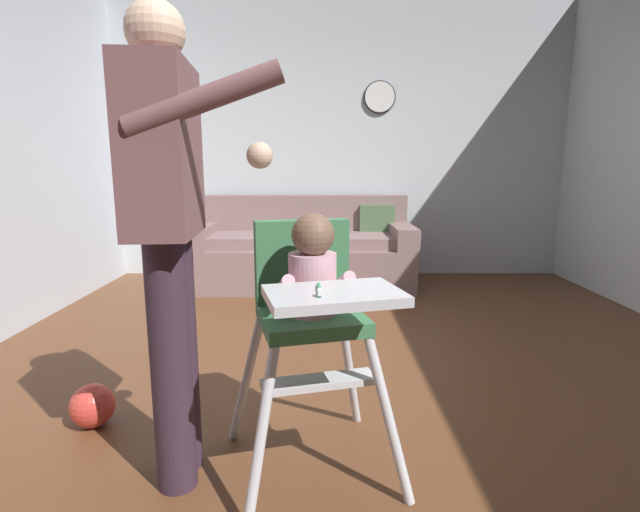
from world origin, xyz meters
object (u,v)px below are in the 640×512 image
at_px(couch, 304,251).
at_px(toy_ball, 93,405).
at_px(high_chair, 312,295).
at_px(adult_standing, 170,226).
at_px(wall_clock, 380,97).

distance_m(couch, toy_ball, 2.74).
relative_size(high_chair, toy_ball, 5.14).
relative_size(high_chair, adult_standing, 0.60).
distance_m(adult_standing, wall_clock, 3.70).
relative_size(couch, high_chair, 2.12).
bearing_deg(high_chair, couch, 168.03).
xyz_separation_m(couch, toy_ball, (-0.85, -2.59, -0.23)).
bearing_deg(adult_standing, high_chair, -0.37).
bearing_deg(adult_standing, wall_clock, 66.91).
height_order(high_chair, wall_clock, wall_clock).
xyz_separation_m(adult_standing, toy_ball, (-0.49, 0.34, -0.84)).
relative_size(couch, wall_clock, 6.46).
bearing_deg(high_chair, wall_clock, 154.74).
relative_size(high_chair, wall_clock, 3.05).
distance_m(couch, high_chair, 2.92).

